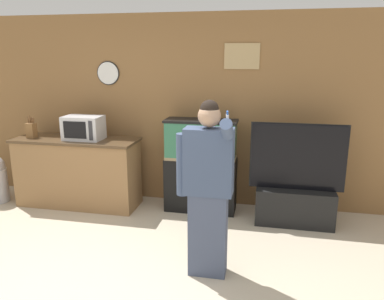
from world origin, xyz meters
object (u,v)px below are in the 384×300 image
at_px(aquarium_on_stand, 201,166).
at_px(tv_on_stand, 295,195).
at_px(knife_block, 31,130).
at_px(microwave, 83,128).
at_px(person_standing, 207,188).
at_px(counter_island, 78,172).

relative_size(aquarium_on_stand, tv_on_stand, 0.98).
bearing_deg(knife_block, tv_on_stand, 0.47).
distance_m(microwave, knife_block, 0.76).
xyz_separation_m(knife_block, person_standing, (2.66, -1.29, -0.18)).
xyz_separation_m(knife_block, aquarium_on_stand, (2.33, 0.21, -0.44)).
distance_m(microwave, aquarium_on_stand, 1.65).
height_order(aquarium_on_stand, tv_on_stand, tv_on_stand).
bearing_deg(knife_block, counter_island, 4.90).
bearing_deg(aquarium_on_stand, counter_island, -174.88).
relative_size(microwave, aquarium_on_stand, 0.41).
height_order(counter_island, aquarium_on_stand, aquarium_on_stand).
bearing_deg(microwave, person_standing, -34.92).
height_order(knife_block, person_standing, person_standing).
height_order(microwave, aquarium_on_stand, microwave).
distance_m(aquarium_on_stand, tv_on_stand, 1.26).
relative_size(microwave, knife_block, 1.70).
relative_size(counter_island, aquarium_on_stand, 1.37).
distance_m(counter_island, knife_block, 0.86).
relative_size(microwave, tv_on_stand, 0.40).
relative_size(counter_island, knife_block, 5.70).
bearing_deg(aquarium_on_stand, microwave, -174.07).
bearing_deg(knife_block, aquarium_on_stand, 5.06).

